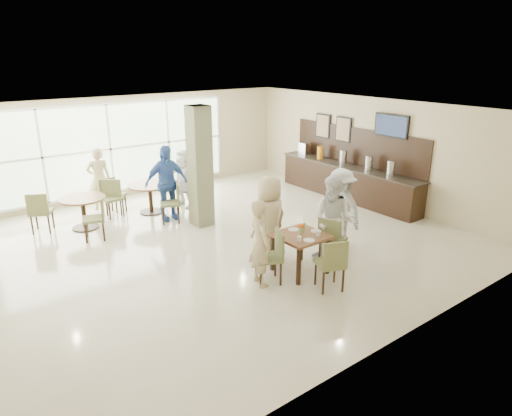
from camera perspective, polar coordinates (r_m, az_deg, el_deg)
ground at (r=9.87m, az=-5.15°, el=-4.47°), size 10.00×10.00×0.00m
room_shell at (r=9.33m, az=-5.46°, el=5.17°), size 10.00×10.00×10.00m
window_bank at (r=13.15m, az=-17.75°, el=7.03°), size 7.00×0.04×7.00m
column at (r=10.60m, az=-7.02°, el=5.10°), size 0.45×0.45×2.80m
main_table at (r=8.42m, az=5.58°, el=-3.98°), size 0.86×0.86×0.75m
round_table_left at (r=11.24m, az=-20.83°, el=0.31°), size 1.03×1.03×0.75m
round_table_right at (r=11.87m, az=-13.10°, el=2.10°), size 1.10×1.10×0.75m
chairs_main_table at (r=8.48m, az=5.50°, el=-5.04°), size 2.08×2.19×0.95m
chairs_table_left at (r=11.24m, az=-20.82°, el=-0.14°), size 2.20×1.76×0.95m
chairs_table_right at (r=11.89m, az=-12.90°, el=1.66°), size 2.13×2.01×0.95m
tabletop_clutter at (r=8.37m, az=6.11°, el=-2.90°), size 0.70×0.75×0.21m
buffet_counter at (r=12.97m, az=11.38°, el=3.55°), size 0.64×4.70×1.95m
wall_tv at (r=12.15m, az=16.56°, el=9.84°), size 0.06×1.00×0.58m
framed_art_a at (r=13.20m, az=10.86°, el=9.62°), size 0.05×0.55×0.70m
framed_art_b at (r=13.75m, az=8.37°, el=10.11°), size 0.05×0.55×0.70m
teen_left at (r=7.91m, az=0.54°, el=-4.36°), size 0.49×0.64×1.56m
teen_far at (r=8.83m, az=1.73°, el=-1.37°), size 0.87×0.53×1.70m
teen_right at (r=8.87m, az=9.72°, el=-1.46°), size 0.94×1.03×1.72m
teen_standing at (r=9.63m, az=10.47°, el=0.00°), size 0.65×1.10×1.67m
adult_a at (r=11.18m, az=-11.14°, el=3.07°), size 1.10×0.65×1.84m
adult_b at (r=12.17m, az=-9.06°, el=3.70°), size 0.86×1.50×1.52m
adult_standing at (r=12.44m, az=-19.04°, el=3.49°), size 0.66×0.49×1.64m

